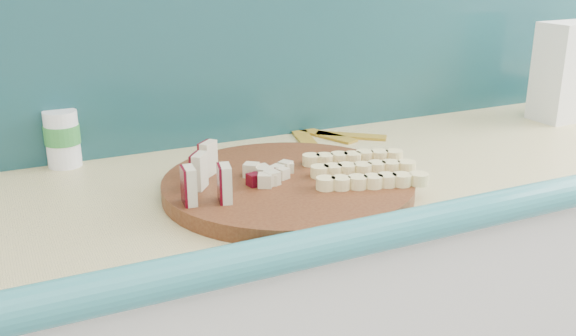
# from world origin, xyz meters

# --- Properties ---
(kitchen_counter) EXTENTS (2.20, 0.63, 0.91)m
(kitchen_counter) POSITION_xyz_m (0.10, 1.50, 0.46)
(kitchen_counter) COLOR silver
(kitchen_counter) RESTS_ON ground
(backsplash) EXTENTS (2.20, 0.02, 0.50)m
(backsplash) POSITION_xyz_m (0.10, 1.79, 1.16)
(backsplash) COLOR teal
(backsplash) RESTS_ON kitchen_counter
(cutting_board) EXTENTS (0.56, 0.56, 0.03)m
(cutting_board) POSITION_xyz_m (-0.41, 1.42, 0.92)
(cutting_board) COLOR #401C0D
(cutting_board) RESTS_ON kitchen_counter
(apple_wedges) EXTENTS (0.10, 0.18, 0.06)m
(apple_wedges) POSITION_xyz_m (-0.56, 1.42, 0.97)
(apple_wedges) COLOR beige
(apple_wedges) RESTS_ON cutting_board
(apple_chunks) EXTENTS (0.08, 0.07, 0.02)m
(apple_chunks) POSITION_xyz_m (-0.43, 1.43, 0.95)
(apple_chunks) COLOR beige
(apple_chunks) RESTS_ON cutting_board
(banana_slices) EXTENTS (0.23, 0.21, 0.02)m
(banana_slices) POSITION_xyz_m (-0.27, 1.38, 0.95)
(banana_slices) COLOR #F3E294
(banana_slices) RESTS_ON cutting_board
(flour_bag) EXTENTS (0.15, 0.11, 0.25)m
(flour_bag) POSITION_xyz_m (0.47, 1.60, 1.04)
(flour_bag) COLOR white
(flour_bag) RESTS_ON kitchen_counter
(canister) EXTENTS (0.07, 0.07, 0.12)m
(canister) POSITION_xyz_m (-0.76, 1.76, 0.97)
(canister) COLOR white
(canister) RESTS_ON kitchen_counter
(banana_peel) EXTENTS (0.23, 0.19, 0.01)m
(banana_peel) POSITION_xyz_m (-0.17, 1.70, 0.91)
(banana_peel) COLOR gold
(banana_peel) RESTS_ON kitchen_counter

